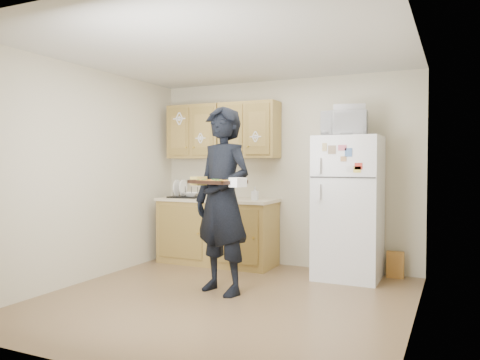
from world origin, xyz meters
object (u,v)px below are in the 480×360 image
baking_tray (217,183)px  microwave (345,124)px  dish_rack (185,192)px  refrigerator (348,207)px  person (222,200)px

baking_tray → microwave: 1.84m
baking_tray → dish_rack: baking_tray is taller
refrigerator → microwave: bearing=-130.9°
microwave → person: bearing=-138.8°
dish_rack → person: bearing=-44.9°
microwave → dish_rack: microwave is taller
dish_rack → baking_tray: bearing=-48.9°
refrigerator → microwave: size_ratio=3.24×
baking_tray → dish_rack: 1.96m
microwave → baking_tray: bearing=-130.2°
refrigerator → person: person is taller
baking_tray → microwave: (0.94, 1.44, 0.66)m
refrigerator → baking_tray: (-0.99, -1.49, 0.34)m
refrigerator → dish_rack: bearing=-179.6°
baking_tray → refrigerator: bearing=74.1°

